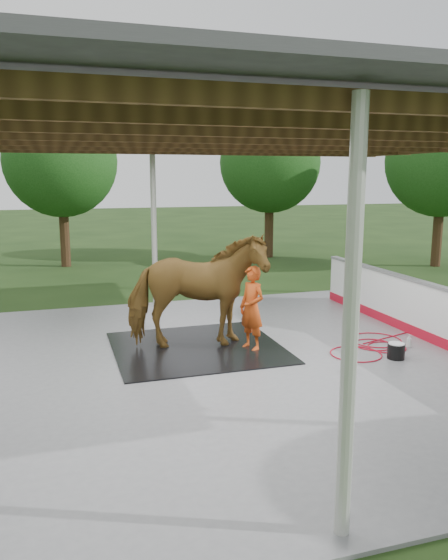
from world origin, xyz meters
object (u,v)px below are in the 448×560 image
object	(u,v)px
dasher_board	(432,315)
handler	(252,308)
wash_bucket	(396,351)
horse	(197,291)

from	to	relation	value
dasher_board	handler	distance (m)	3.58
handler	wash_bucket	world-z (taller)	handler
dasher_board	horse	xyz separation A→B (m)	(-4.49, 0.97, 0.56)
horse	wash_bucket	bearing A→B (deg)	-109.23
horse	handler	distance (m)	1.07
handler	wash_bucket	xyz separation A→B (m)	(2.27, -1.29, -0.64)
dasher_board	handler	world-z (taller)	handler
dasher_board	wash_bucket	distance (m)	1.48
dasher_board	wash_bucket	world-z (taller)	dasher_board
wash_bucket	handler	bearing A→B (deg)	150.40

